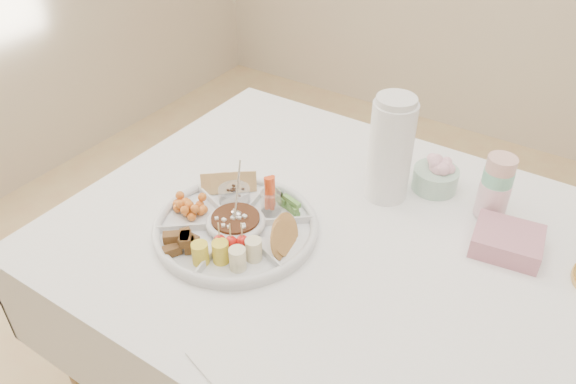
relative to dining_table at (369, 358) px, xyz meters
The scene contains 13 objects.
dining_table is the anchor object (origin of this frame).
party_tray 0.53m from the dining_table, 158.37° to the right, with size 0.38×0.38×0.04m, color silver.
bean_dip 0.54m from the dining_table, 158.37° to the right, with size 0.11×0.11×0.04m, color black.
tortillas 0.48m from the dining_table, 151.40° to the right, with size 0.11×0.11×0.07m, color #AE7E36, non-canonical shape.
carrot_cucumber 0.52m from the dining_table, behind, with size 0.10×0.10×0.09m, color #E9491A, non-canonical shape.
pita_raisins 0.59m from the dining_table, behind, with size 0.11×0.11×0.06m, color tan, non-canonical shape.
cherries 0.63m from the dining_table, 161.62° to the right, with size 0.10×0.10×0.04m, color orange, non-canonical shape.
granola_chunks 0.61m from the dining_table, 145.79° to the right, with size 0.10×0.10×0.04m, color #402510, non-canonical shape.
banana_tomato 0.55m from the dining_table, 136.38° to the right, with size 0.12×0.12×0.10m, color #D3C26E, non-canonical shape.
cup_stack 0.57m from the dining_table, 59.98° to the left, with size 0.07×0.07×0.20m, color white.
thermos 0.57m from the dining_table, 115.10° to the left, with size 0.11×0.11×0.28m, color white.
flower_bowl 0.52m from the dining_table, 90.16° to the left, with size 0.12×0.12×0.09m, color #98D9B3.
napkin_stack 0.49m from the dining_table, 35.81° to the left, with size 0.15×0.13×0.05m, color #BE788A.
Camera 1 is at (0.34, -0.90, 1.62)m, focal length 35.00 mm.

